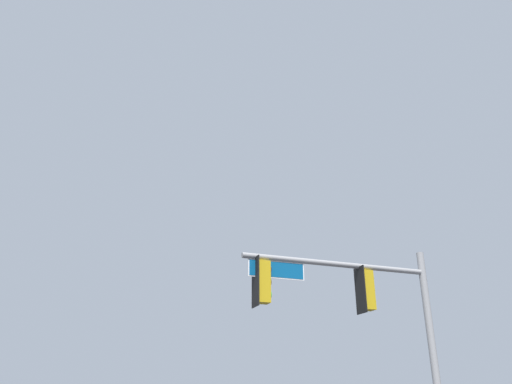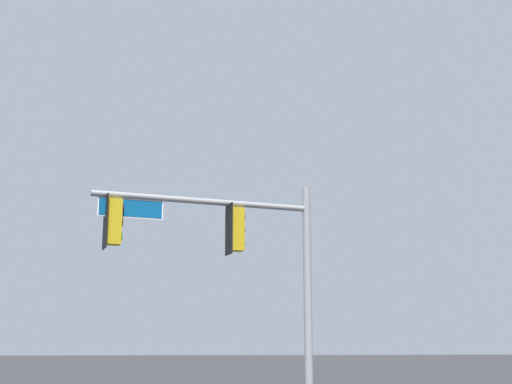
{
  "view_description": "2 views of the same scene",
  "coord_description": "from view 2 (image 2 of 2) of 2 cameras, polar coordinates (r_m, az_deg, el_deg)",
  "views": [
    {
      "loc": [
        3.28,
        6.08,
        1.41
      ],
      "look_at": [
        -0.51,
        -7.39,
        7.32
      ],
      "focal_mm": 35.0,
      "sensor_mm": 36.0,
      "label": 1
    },
    {
      "loc": [
        1.17,
        10.8,
        1.29
      ],
      "look_at": [
        -3.71,
        -5.52,
        5.09
      ],
      "focal_mm": 50.0,
      "sensor_mm": 36.0,
      "label": 2
    }
  ],
  "objects": [
    {
      "name": "signal_pole_near",
      "position": [
        18.0,
        -2.48,
        -4.16
      ],
      "size": [
        5.75,
        0.74,
        5.57
      ],
      "color": "gray",
      "rests_on": "ground_plane"
    }
  ]
}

